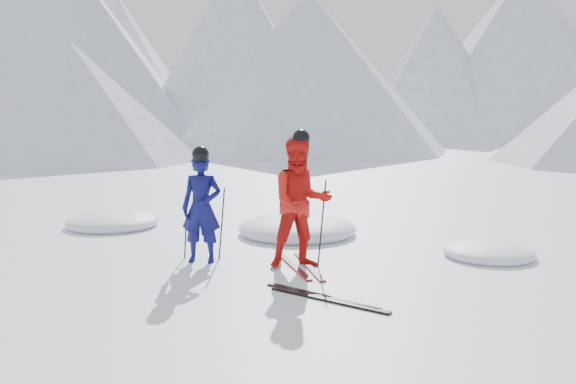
# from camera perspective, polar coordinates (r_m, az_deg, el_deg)

# --- Properties ---
(ground) EXTENTS (160.00, 160.00, 0.00)m
(ground) POSITION_cam_1_polar(r_m,az_deg,el_deg) (8.83, 8.33, -7.69)
(ground) COLOR white
(ground) RESTS_ON ground
(mountain_range) EXTENTS (106.15, 62.94, 15.53)m
(mountain_range) POSITION_cam_1_polar(r_m,az_deg,el_deg) (44.42, 16.20, 13.00)
(mountain_range) COLOR #B2BCD1
(mountain_range) RESTS_ON ground
(skier_blue) EXTENTS (0.62, 0.41, 1.68)m
(skier_blue) POSITION_cam_1_polar(r_m,az_deg,el_deg) (9.41, -8.10, -1.50)
(skier_blue) COLOR #0D0E4F
(skier_blue) RESTS_ON ground
(skier_red) EXTENTS (1.15, 1.03, 1.94)m
(skier_red) POSITION_cam_1_polar(r_m,az_deg,el_deg) (8.99, 1.22, -1.01)
(skier_red) COLOR red
(skier_red) RESTS_ON ground
(pole_blue_left) EXTENTS (0.11, 0.08, 1.12)m
(pole_blue_left) POSITION_cam_1_polar(r_m,az_deg,el_deg) (9.69, -9.52, -2.95)
(pole_blue_left) COLOR black
(pole_blue_left) RESTS_ON ground
(pole_blue_right) EXTENTS (0.11, 0.07, 1.12)m
(pole_blue_right) POSITION_cam_1_polar(r_m,az_deg,el_deg) (9.63, -6.22, -2.95)
(pole_blue_right) COLOR black
(pole_blue_right) RESTS_ON ground
(pole_red_left) EXTENTS (0.13, 0.10, 1.29)m
(pole_red_left) POSITION_cam_1_polar(r_m,az_deg,el_deg) (9.33, -0.42, -2.71)
(pole_red_left) COLOR black
(pole_red_left) RESTS_ON ground
(pole_red_right) EXTENTS (0.13, 0.09, 1.29)m
(pole_red_right) POSITION_cam_1_polar(r_m,az_deg,el_deg) (9.16, 3.20, -2.91)
(pole_red_right) COLOR black
(pole_red_right) RESTS_ON ground
(ski_worn_left) EXTENTS (0.77, 1.59, 0.03)m
(ski_worn_left) POSITION_cam_1_polar(r_m,az_deg,el_deg) (9.20, 0.46, -6.89)
(ski_worn_left) COLOR black
(ski_worn_left) RESTS_ON ground
(ski_worn_right) EXTENTS (0.66, 1.63, 0.03)m
(ski_worn_right) POSITION_cam_1_polar(r_m,az_deg,el_deg) (9.17, 1.95, -6.94)
(ski_worn_right) COLOR black
(ski_worn_right) RESTS_ON ground
(ski_loose_a) EXTENTS (1.51, 0.94, 0.03)m
(ski_loose_a) POSITION_cam_1_polar(r_m,az_deg,el_deg) (7.75, 3.10, -9.69)
(ski_loose_a) COLOR black
(ski_loose_a) RESTS_ON ground
(ski_loose_b) EXTENTS (1.54, 0.89, 0.03)m
(ski_loose_b) POSITION_cam_1_polar(r_m,az_deg,el_deg) (7.60, 3.76, -10.05)
(ski_loose_b) COLOR black
(ski_loose_b) RESTS_ON ground
(snow_lumps) EXTENTS (10.21, 5.96, 0.49)m
(snow_lumps) POSITION_cam_1_polar(r_m,az_deg,el_deg) (11.22, -0.99, -4.32)
(snow_lumps) COLOR white
(snow_lumps) RESTS_ON ground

